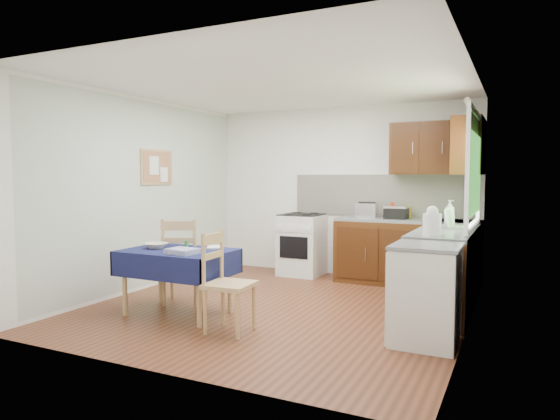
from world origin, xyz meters
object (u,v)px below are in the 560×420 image
at_px(chair_near, 225,279).
at_px(kettle, 432,223).
at_px(dining_table, 178,260).
at_px(chair_far, 182,259).
at_px(dish_rack, 449,225).
at_px(sandwich_press, 396,212).
at_px(toaster, 367,210).

bearing_deg(chair_near, kettle, -63.08).
bearing_deg(kettle, chair_near, -149.85).
relative_size(dining_table, chair_far, 1.15).
bearing_deg(dining_table, dish_rack, 23.64).
bearing_deg(dish_rack, chair_near, -115.52).
relative_size(dish_rack, kettle, 1.58).
bearing_deg(dining_table, chair_near, -28.37).
bearing_deg(chair_near, dish_rack, -46.75).
height_order(dining_table, chair_far, chair_far).
bearing_deg(chair_near, sandwich_press, -22.84).
bearing_deg(sandwich_press, chair_far, -151.95).
distance_m(dining_table, chair_far, 0.43).
height_order(sandwich_press, dish_rack, dish_rack).
bearing_deg(toaster, chair_far, -143.47).
distance_m(chair_near, toaster, 2.92).
bearing_deg(sandwich_press, dish_rack, -67.94).
xyz_separation_m(toaster, kettle, (1.17, -1.81, 0.03)).
bearing_deg(chair_near, dining_table, 66.74).
bearing_deg(chair_far, dining_table, 96.58).
distance_m(chair_near, sandwich_press, 3.00).
bearing_deg(dining_table, kettle, 7.80).
xyz_separation_m(sandwich_press, kettle, (0.75, -1.78, 0.04)).
distance_m(chair_near, dish_rack, 2.63).
xyz_separation_m(chair_far, dish_rack, (2.78, 1.24, 0.40)).
xyz_separation_m(dish_rack, kettle, (-0.05, -0.87, 0.11)).
xyz_separation_m(dining_table, kettle, (2.51, 0.73, 0.44)).
relative_size(dining_table, kettle, 3.91).
xyz_separation_m(dining_table, chair_far, (-0.22, 0.36, -0.06)).
height_order(chair_far, dish_rack, dish_rack).
bearing_deg(kettle, chair_far, -172.42).
xyz_separation_m(chair_near, sandwich_press, (0.99, 2.79, 0.48)).
distance_m(dining_table, kettle, 2.66).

